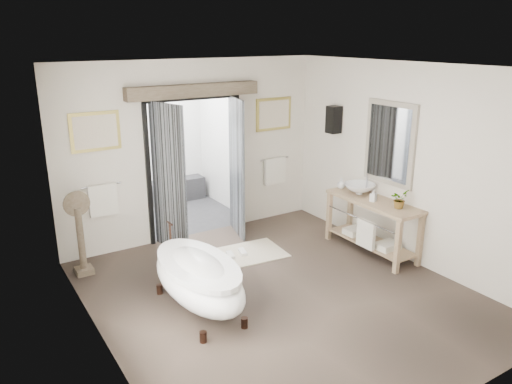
{
  "coord_description": "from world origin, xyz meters",
  "views": [
    {
      "loc": [
        -3.37,
        -4.75,
        3.26
      ],
      "look_at": [
        0.0,
        0.6,
        1.25
      ],
      "focal_mm": 35.0,
      "sensor_mm": 36.0,
      "label": 1
    }
  ],
  "objects_px": {
    "clawfoot_tub": "(198,278)",
    "vanity": "(372,222)",
    "basin": "(359,189)",
    "rug": "(245,254)"
  },
  "relations": [
    {
      "from": "rug",
      "to": "basin",
      "type": "bearing_deg",
      "value": -19.13
    },
    {
      "from": "rug",
      "to": "basin",
      "type": "xyz_separation_m",
      "value": [
        1.75,
        -0.61,
        0.93
      ]
    },
    {
      "from": "basin",
      "to": "vanity",
      "type": "bearing_deg",
      "value": -86.76
    },
    {
      "from": "basin",
      "to": "rug",
      "type": "bearing_deg",
      "value": 171.45
    },
    {
      "from": "clawfoot_tub",
      "to": "vanity",
      "type": "bearing_deg",
      "value": 2.45
    },
    {
      "from": "vanity",
      "to": "rug",
      "type": "bearing_deg",
      "value": 150.56
    },
    {
      "from": "clawfoot_tub",
      "to": "basin",
      "type": "xyz_separation_m",
      "value": [
        3.06,
        0.48,
        0.5
      ]
    },
    {
      "from": "vanity",
      "to": "basin",
      "type": "distance_m",
      "value": 0.56
    },
    {
      "from": "clawfoot_tub",
      "to": "vanity",
      "type": "height_order",
      "value": "clawfoot_tub"
    },
    {
      "from": "clawfoot_tub",
      "to": "basin",
      "type": "height_order",
      "value": "basin"
    }
  ]
}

